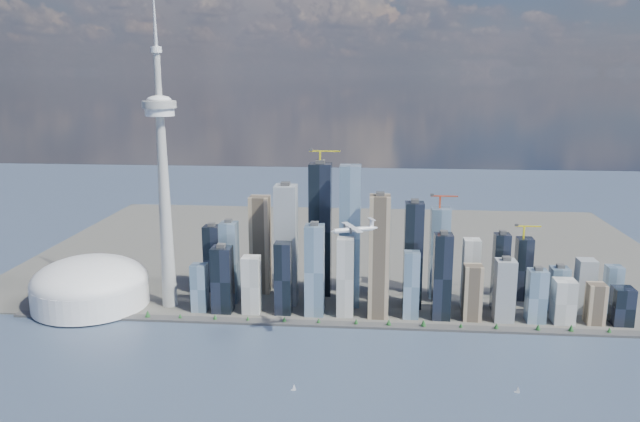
# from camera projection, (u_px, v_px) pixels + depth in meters

# --- Properties ---
(ground) EXTENTS (4000.00, 4000.00, 0.00)m
(ground) POSITION_uv_depth(u_px,v_px,m) (325.00, 404.00, 780.89)
(ground) COLOR #374961
(ground) RESTS_ON ground
(seawall) EXTENTS (1100.00, 22.00, 4.00)m
(seawall) POSITION_uv_depth(u_px,v_px,m) (337.00, 324.00, 1023.63)
(seawall) COLOR #383838
(seawall) RESTS_ON ground
(land) EXTENTS (1400.00, 900.00, 3.00)m
(land) POSITION_uv_depth(u_px,v_px,m) (348.00, 249.00, 1461.46)
(land) COLOR #4C4C47
(land) RESTS_ON ground
(shoreline_trees) EXTENTS (960.53, 7.20, 8.80)m
(shoreline_trees) POSITION_uv_depth(u_px,v_px,m) (337.00, 321.00, 1022.17)
(shoreline_trees) COLOR #3F2D1E
(shoreline_trees) RESTS_ON seawall
(skyscraper_cluster) EXTENTS (736.00, 142.00, 271.01)m
(skyscraper_cluster) POSITION_uv_depth(u_px,v_px,m) (374.00, 262.00, 1085.27)
(skyscraper_cluster) COLOR black
(skyscraper_cluster) RESTS_ON land
(needle_tower) EXTENTS (56.00, 56.00, 550.50)m
(needle_tower) POSITION_uv_depth(u_px,v_px,m) (163.00, 176.00, 1056.30)
(needle_tower) COLOR #ABABA6
(needle_tower) RESTS_ON land
(dome_stadium) EXTENTS (200.00, 200.00, 86.00)m
(dome_stadium) POSITION_uv_depth(u_px,v_px,m) (90.00, 285.00, 1100.77)
(dome_stadium) COLOR white
(dome_stadium) RESTS_ON land
(airplane) EXTENTS (67.76, 60.79, 17.30)m
(airplane) POSITION_uv_depth(u_px,v_px,m) (354.00, 229.00, 884.00)
(airplane) COLOR silver
(airplane) RESTS_ON ground
(sailboat_west) EXTENTS (7.09, 2.15, 9.84)m
(sailboat_west) POSITION_uv_depth(u_px,v_px,m) (294.00, 388.00, 814.53)
(sailboat_west) COLOR silver
(sailboat_west) RESTS_ON ground
(sailboat_east) EXTENTS (7.27, 4.24, 10.31)m
(sailboat_east) POSITION_uv_depth(u_px,v_px,m) (518.00, 391.00, 808.15)
(sailboat_east) COLOR silver
(sailboat_east) RESTS_ON ground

